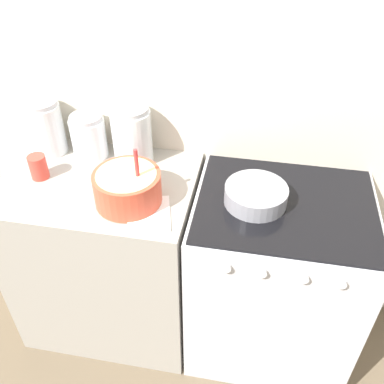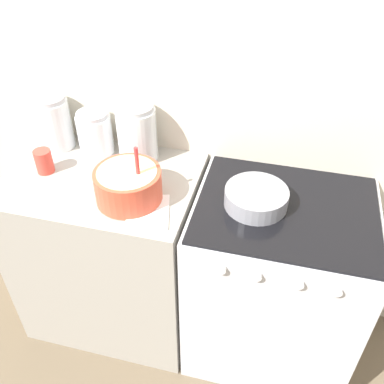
{
  "view_description": "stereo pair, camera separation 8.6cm",
  "coord_description": "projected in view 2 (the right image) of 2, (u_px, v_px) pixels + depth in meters",
  "views": [
    {
      "loc": [
        0.25,
        -1.05,
        2.03
      ],
      "look_at": [
        0.01,
        0.24,
        0.97
      ],
      "focal_mm": 40.0,
      "sensor_mm": 36.0,
      "label": 1
    },
    {
      "loc": [
        0.33,
        -1.03,
        2.03
      ],
      "look_at": [
        0.01,
        0.24,
        0.97
      ],
      "focal_mm": 40.0,
      "sensor_mm": 36.0,
      "label": 2
    }
  ],
  "objects": [
    {
      "name": "ground_plane",
      "position": [
        178.0,
        374.0,
        2.12
      ],
      "size": [
        12.0,
        12.0,
        0.0
      ],
      "primitive_type": "plane",
      "color": "brown"
    },
    {
      "name": "wall_back",
      "position": [
        212.0,
        96.0,
        1.83
      ],
      "size": [
        4.66,
        0.05,
        2.4
      ],
      "color": "beige",
      "rests_on": "ground_plane"
    },
    {
      "name": "countertop_cabinet",
      "position": [
        112.0,
        251.0,
        2.13
      ],
      "size": [
        0.83,
        0.6,
        0.92
      ],
      "color": "#9E998E",
      "rests_on": "ground_plane"
    },
    {
      "name": "stove",
      "position": [
        273.0,
        283.0,
        1.98
      ],
      "size": [
        0.74,
        0.62,
        0.92
      ],
      "color": "silver",
      "rests_on": "ground_plane"
    },
    {
      "name": "mixing_bowl",
      "position": [
        128.0,
        184.0,
        1.69
      ],
      "size": [
        0.27,
        0.27,
        0.25
      ],
      "color": "#D84C33",
      "rests_on": "countertop_cabinet"
    },
    {
      "name": "baking_pan",
      "position": [
        256.0,
        197.0,
        1.68
      ],
      "size": [
        0.25,
        0.25,
        0.08
      ],
      "color": "gray",
      "rests_on": "stove"
    },
    {
      "name": "storage_jar_left",
      "position": [
        54.0,
        126.0,
        1.98
      ],
      "size": [
        0.17,
        0.17,
        0.25
      ],
      "color": "silver",
      "rests_on": "countertop_cabinet"
    },
    {
      "name": "storage_jar_middle",
      "position": [
        95.0,
        135.0,
        1.95
      ],
      "size": [
        0.16,
        0.16,
        0.2
      ],
      "color": "silver",
      "rests_on": "countertop_cabinet"
    },
    {
      "name": "storage_jar_right",
      "position": [
        137.0,
        136.0,
        1.9
      ],
      "size": [
        0.18,
        0.18,
        0.26
      ],
      "color": "silver",
      "rests_on": "countertop_cabinet"
    },
    {
      "name": "tin_can",
      "position": [
        44.0,
        161.0,
        1.85
      ],
      "size": [
        0.08,
        0.08,
        0.11
      ],
      "color": "#CC3F33",
      "rests_on": "countertop_cabinet"
    },
    {
      "name": "recipe_page",
      "position": [
        148.0,
        212.0,
        1.67
      ],
      "size": [
        0.21,
        0.24,
        0.01
      ],
      "color": "white",
      "rests_on": "countertop_cabinet"
    }
  ]
}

